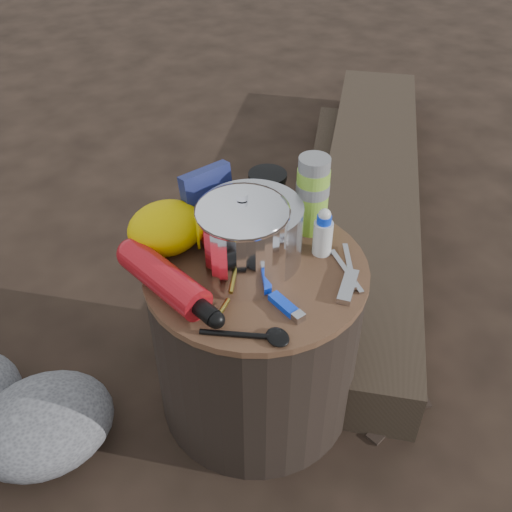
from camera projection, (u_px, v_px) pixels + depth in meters
name	position (u px, v px, depth m)	size (l,w,h in m)	color
ground	(256.00, 395.00, 1.54)	(60.00, 60.00, 0.00)	black
stump	(256.00, 338.00, 1.40)	(0.49, 0.49, 0.45)	black
log_main	(369.00, 194.00, 2.15)	(0.33, 1.95, 0.16)	#31271D
log_small	(335.00, 177.00, 2.31)	(0.20, 1.07, 0.09)	#31271D
foil_windscreen	(251.00, 233.00, 1.24)	(0.22, 0.22, 0.13)	#B9B9BF
camping_pot	(243.00, 237.00, 1.19)	(0.19, 0.19, 0.19)	white
fuel_bottle	(164.00, 279.00, 1.18)	(0.07, 0.29, 0.07)	red
thermos	(312.00, 195.00, 1.31)	(0.07, 0.07, 0.19)	#89C337
travel_mug	(267.00, 198.00, 1.35)	(0.08, 0.08, 0.13)	black
stuff_sack	(166.00, 228.00, 1.27)	(0.17, 0.14, 0.12)	#E1BD00
food_pouch	(208.00, 201.00, 1.32)	(0.12, 0.03, 0.16)	navy
lighter	(284.00, 304.00, 1.16)	(0.02, 0.09, 0.02)	#0E39E1
multitool	(348.00, 287.00, 1.20)	(0.03, 0.10, 0.01)	#B6B5BB
pot_grabber	(346.00, 270.00, 1.24)	(0.04, 0.15, 0.01)	#B6B5BB
spork	(237.00, 334.00, 1.10)	(0.04, 0.17, 0.01)	black
squeeze_bottle	(323.00, 234.00, 1.27)	(0.04, 0.04, 0.10)	silver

